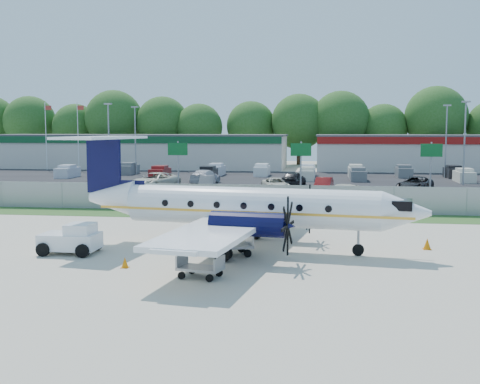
# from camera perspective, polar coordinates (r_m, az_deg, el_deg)

# --- Properties ---
(ground) EXTENTS (170.00, 170.00, 0.00)m
(ground) POSITION_cam_1_polar(r_m,az_deg,el_deg) (30.77, -1.56, -5.42)
(ground) COLOR beige
(ground) RESTS_ON ground
(grass_verge) EXTENTS (170.00, 4.00, 0.02)m
(grass_verge) POSITION_cam_1_polar(r_m,az_deg,el_deg) (42.48, 1.12, -2.24)
(grass_verge) COLOR #2D561E
(grass_verge) RESTS_ON ground
(access_road) EXTENTS (170.00, 8.00, 0.02)m
(access_road) POSITION_cam_1_polar(r_m,az_deg,el_deg) (49.37, 2.09, -1.08)
(access_road) COLOR black
(access_road) RESTS_ON ground
(parking_lot) EXTENTS (170.00, 32.00, 0.02)m
(parking_lot) POSITION_cam_1_polar(r_m,az_deg,el_deg) (70.19, 3.85, 1.02)
(parking_lot) COLOR black
(parking_lot) RESTS_ON ground
(perimeter_fence) EXTENTS (120.00, 0.06, 1.99)m
(perimeter_fence) POSITION_cam_1_polar(r_m,az_deg,el_deg) (44.32, 1.43, -0.60)
(perimeter_fence) COLOR gray
(perimeter_fence) RESTS_ON ground
(building_west) EXTENTS (46.40, 12.40, 5.24)m
(building_west) POSITION_cam_1_polar(r_m,az_deg,el_deg) (96.26, -9.59, 3.86)
(building_west) COLOR silver
(building_west) RESTS_ON ground
(building_east) EXTENTS (44.40, 12.40, 5.24)m
(building_east) POSITION_cam_1_polar(r_m,az_deg,el_deg) (94.16, 20.89, 3.50)
(building_east) COLOR silver
(building_east) RESTS_ON ground
(sign_left) EXTENTS (1.80, 0.26, 5.00)m
(sign_left) POSITION_cam_1_polar(r_m,az_deg,el_deg) (54.29, -5.91, 3.35)
(sign_left) COLOR gray
(sign_left) RESTS_ON ground
(sign_mid) EXTENTS (1.80, 0.26, 5.00)m
(sign_mid) POSITION_cam_1_polar(r_m,az_deg,el_deg) (52.75, 5.79, 3.27)
(sign_mid) COLOR gray
(sign_mid) RESTS_ON ground
(sign_right) EXTENTS (1.80, 0.26, 5.00)m
(sign_right) POSITION_cam_1_polar(r_m,az_deg,el_deg) (53.47, 17.67, 3.06)
(sign_right) COLOR gray
(sign_right) RESTS_ON ground
(flagpole_west) EXTENTS (1.06, 0.12, 10.00)m
(flagpole_west) POSITION_cam_1_polar(r_m,az_deg,el_deg) (94.11, -17.89, 5.44)
(flagpole_west) COLOR white
(flagpole_west) RESTS_ON ground
(flagpole_east) EXTENTS (1.06, 0.12, 10.00)m
(flagpole_east) POSITION_cam_1_polar(r_m,az_deg,el_deg) (92.05, -15.08, 5.51)
(flagpole_east) COLOR white
(flagpole_east) RESTS_ON ground
(light_pole_nw) EXTENTS (0.90, 0.35, 9.09)m
(light_pole_nw) POSITION_cam_1_polar(r_m,az_deg,el_deg) (72.21, -12.34, 5.18)
(light_pole_nw) COLOR gray
(light_pole_nw) RESTS_ON ground
(light_pole_ne) EXTENTS (0.90, 0.35, 9.09)m
(light_pole_ne) POSITION_cam_1_polar(r_m,az_deg,el_deg) (69.39, 20.53, 4.91)
(light_pole_ne) COLOR gray
(light_pole_ne) RESTS_ON ground
(light_pole_sw) EXTENTS (0.90, 0.35, 9.09)m
(light_pole_sw) POSITION_cam_1_polar(r_m,az_deg,el_deg) (81.67, -9.90, 5.31)
(light_pole_sw) COLOR gray
(light_pole_sw) RESTS_ON ground
(light_pole_se) EXTENTS (0.90, 0.35, 9.09)m
(light_pole_se) POSITION_cam_1_polar(r_m,az_deg,el_deg) (79.18, 18.96, 5.05)
(light_pole_se) COLOR gray
(light_pole_se) RESTS_ON ground
(tree_line) EXTENTS (112.00, 6.00, 14.00)m
(tree_line) POSITION_cam_1_polar(r_m,az_deg,el_deg) (104.04, 5.21, 2.62)
(tree_line) COLOR #225017
(tree_line) RESTS_ON ground
(aircraft) EXTENTS (18.61, 18.29, 5.70)m
(aircraft) POSITION_cam_1_polar(r_m,az_deg,el_deg) (30.34, 0.37, -1.37)
(aircraft) COLOR white
(aircraft) RESTS_ON ground
(pushback_tug) EXTENTS (2.78, 1.99, 1.50)m
(pushback_tug) POSITION_cam_1_polar(r_m,az_deg,el_deg) (30.66, -15.60, -4.32)
(pushback_tug) COLOR white
(pushback_tug) RESTS_ON ground
(baggage_cart_near) EXTENTS (2.45, 2.00, 1.11)m
(baggage_cart_near) POSITION_cam_1_polar(r_m,az_deg,el_deg) (29.06, -1.00, -5.06)
(baggage_cart_near) COLOR gray
(baggage_cart_near) RESTS_ON ground
(baggage_cart_far) EXTENTS (1.98, 1.44, 0.93)m
(baggage_cart_far) POSITION_cam_1_polar(r_m,az_deg,el_deg) (24.88, -3.77, -7.16)
(baggage_cart_far) COLOR gray
(baggage_cart_far) RESTS_ON ground
(cone_nose) EXTENTS (0.41, 0.41, 0.58)m
(cone_nose) POSITION_cam_1_polar(r_m,az_deg,el_deg) (32.06, 17.32, -4.73)
(cone_nose) COLOR orange
(cone_nose) RESTS_ON ground
(cone_port_wing) EXTENTS (0.33, 0.33, 0.47)m
(cone_port_wing) POSITION_cam_1_polar(r_m,az_deg,el_deg) (27.13, -10.86, -6.60)
(cone_port_wing) COLOR orange
(cone_port_wing) RESTS_ON ground
(cone_starboard_wing) EXTENTS (0.40, 0.40, 0.57)m
(cone_starboard_wing) POSITION_cam_1_polar(r_m,az_deg,el_deg) (43.83, 6.28, -1.67)
(cone_starboard_wing) COLOR orange
(cone_starboard_wing) RESTS_ON ground
(road_car_west) EXTENTS (5.42, 2.78, 1.51)m
(road_car_west) POSITION_cam_1_polar(r_m,az_deg,el_deg) (55.21, -20.99, -0.74)
(road_car_west) COLOR #595B5E
(road_car_west) RESTS_ON ground
(road_car_mid) EXTENTS (6.19, 3.61, 1.62)m
(road_car_mid) POSITION_cam_1_polar(r_m,az_deg,el_deg) (49.80, 9.32, -1.11)
(road_car_mid) COLOR beige
(road_car_mid) RESTS_ON ground
(parked_car_a) EXTENTS (4.70, 6.64, 1.68)m
(parked_car_a) POSITION_cam_1_polar(r_m,az_deg,el_deg) (61.70, -8.04, 0.27)
(parked_car_a) COLOR beige
(parked_car_a) RESTS_ON ground
(parked_car_b) EXTENTS (1.96, 4.34, 1.38)m
(parked_car_b) POSITION_cam_1_polar(r_m,az_deg,el_deg) (60.43, -3.14, 0.20)
(parked_car_b) COLOR #595B5E
(parked_car_b) RESTS_ON ground
(parked_car_c) EXTENTS (3.42, 5.14, 1.31)m
(parked_car_c) POSITION_cam_1_polar(r_m,az_deg,el_deg) (59.22, 3.38, 0.08)
(parked_car_c) COLOR beige
(parked_car_c) RESTS_ON ground
(parked_car_d) EXTENTS (1.97, 4.51, 1.44)m
(parked_car_d) POSITION_cam_1_polar(r_m,az_deg,el_deg) (58.58, 7.93, -0.03)
(parked_car_d) COLOR maroon
(parked_car_d) RESTS_ON ground
(parked_car_e) EXTENTS (4.48, 6.06, 1.53)m
(parked_car_e) POSITION_cam_1_polar(r_m,az_deg,el_deg) (60.43, 16.23, -0.03)
(parked_car_e) COLOR black
(parked_car_e) RESTS_ON ground
(parked_car_f) EXTENTS (3.02, 5.72, 1.58)m
(parked_car_f) POSITION_cam_1_polar(r_m,az_deg,el_deg) (67.17, -3.34, 0.78)
(parked_car_f) COLOR silver
(parked_car_f) RESTS_ON ground
(parked_car_g) EXTENTS (2.82, 4.93, 1.58)m
(parked_car_g) POSITION_cam_1_polar(r_m,az_deg,el_deg) (64.44, 5.10, 0.55)
(parked_car_g) COLOR black
(parked_car_g) RESTS_ON ground
(far_parking_rows) EXTENTS (56.00, 10.00, 1.60)m
(far_parking_rows) POSITION_cam_1_polar(r_m,az_deg,el_deg) (75.16, 4.13, 1.33)
(far_parking_rows) COLOR gray
(far_parking_rows) RESTS_ON ground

